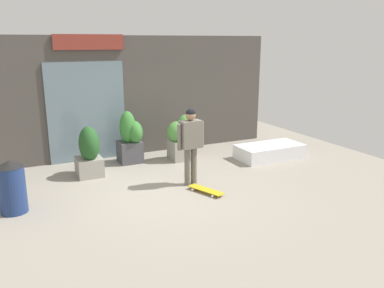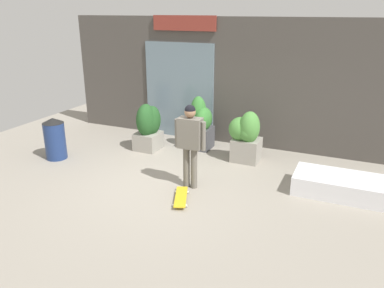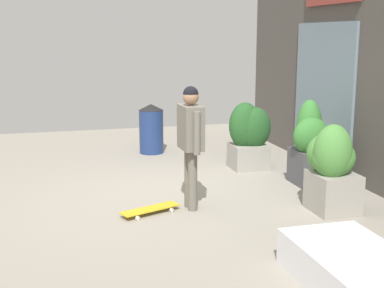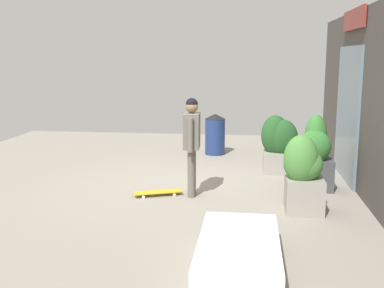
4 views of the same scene
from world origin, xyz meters
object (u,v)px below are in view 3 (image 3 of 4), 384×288
Objects in this scene: planter_box_right at (331,165)px; trash_bin at (151,129)px; skateboarder at (191,135)px; planter_box_mid at (310,145)px; skateboard at (150,209)px; planter_box_left at (249,135)px.

planter_box_right is 4.50m from trash_bin.
skateboarder is 1.25× the size of planter_box_mid.
skateboarder is 1.69× the size of trash_bin.
skateboarder reaches higher than skateboard.
skateboarder is 3.61m from trash_bin.
trash_bin is at bearing -140.08° from planter_box_left.
trash_bin is (-3.57, 0.13, -0.54)m from skateboarder.
skateboarder is at bearing -2.01° from trash_bin.
skateboarder is 2.46m from planter_box_left.
trash_bin is at bearing -144.93° from planter_box_mid.
planter_box_right is (0.54, 2.37, 0.58)m from skateboard.
planter_box_mid is 1.36× the size of trash_bin.
planter_box_right is 1.22× the size of trash_bin.
planter_box_mid reaches higher than trash_bin.
planter_box_mid is 3.53m from trash_bin.
skateboard is 0.70× the size of planter_box_right.
planter_box_left is at bearing -159.88° from skateboard.
skateboard is 2.50m from planter_box_right.
planter_box_left is at bearing 39.92° from trash_bin.
planter_box_left is 0.88× the size of planter_box_mid.
trash_bin is at bearing -122.75° from skateboard.
planter_box_mid is at bearing 173.68° from skateboard.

